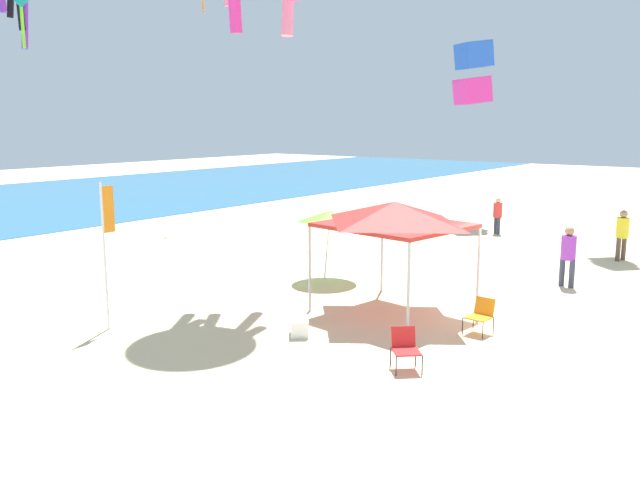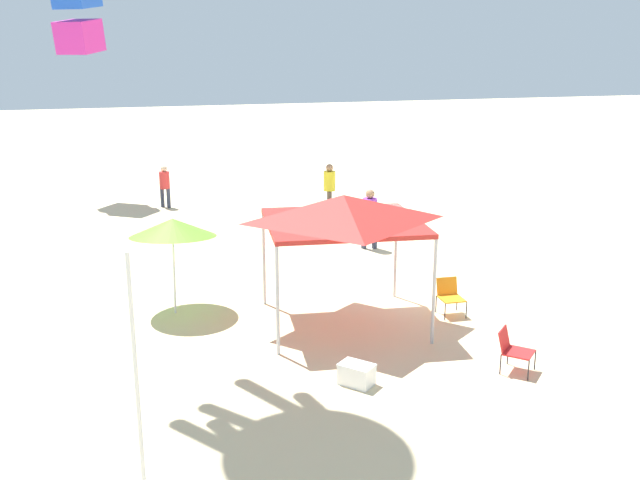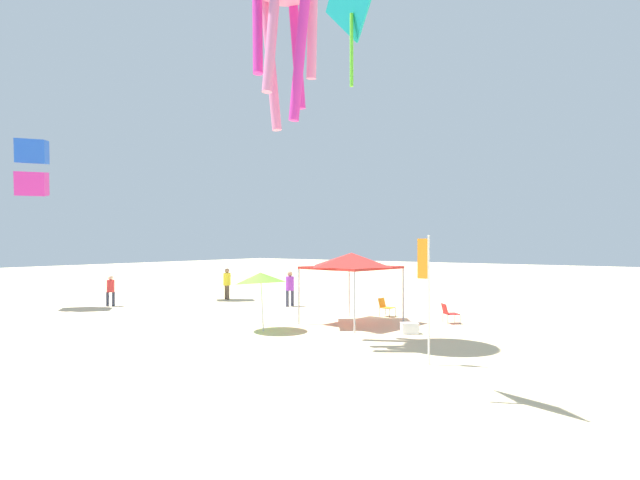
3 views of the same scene
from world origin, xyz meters
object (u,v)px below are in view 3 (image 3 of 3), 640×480
folding_chair_near_cooler (449,312)px  cooler_box (409,328)px  kite_box_blue (32,168)px  beach_umbrella (261,278)px  banner_flag (427,286)px  folding_chair_facing_ocean (385,306)px  person_watching_sky (227,281)px  person_beachcomber (290,286)px  person_near_umbrella (111,288)px  canopy_tent (351,261)px

folding_chair_near_cooler → cooler_box: folding_chair_near_cooler is taller
folding_chair_near_cooler → kite_box_blue: kite_box_blue is taller
beach_umbrella → banner_flag: (-7.19, 1.26, 0.14)m
folding_chair_facing_ocean → banner_flag: (-5.06, 7.22, 1.65)m
person_watching_sky → person_beachcomber: size_ratio=0.99×
banner_flag → person_watching_sky: bearing=-26.4°
person_beachcomber → folding_chair_facing_ocean: bearing=-77.1°
beach_umbrella → person_watching_sky: 10.84m
person_watching_sky → folding_chair_near_cooler: bearing=17.8°
folding_chair_near_cooler → kite_box_blue: (19.20, 7.49, 6.69)m
kite_box_blue → folding_chair_facing_ocean: bearing=-28.7°
cooler_box → person_near_umbrella: bearing=6.5°
person_watching_sky → folding_chair_facing_ocean: bearing=18.2°
person_beachcomber → person_near_umbrella: person_beachcomber is taller
person_watching_sky → person_near_umbrella: size_ratio=1.12×
canopy_tent → beach_umbrella: bearing=61.0°
beach_umbrella → person_beachcomber: (3.56, -6.21, -0.91)m
cooler_box → banner_flag: (-2.34, 3.94, 1.92)m
canopy_tent → cooler_box: bearing=165.6°
beach_umbrella → banner_flag: bearing=170.1°
canopy_tent → person_near_umbrella: bearing=11.1°
cooler_box → person_watching_sky: 13.99m
beach_umbrella → folding_chair_near_cooler: (-5.20, -5.69, -1.51)m
folding_chair_facing_ocean → cooler_box: 4.27m
folding_chair_facing_ocean → cooler_box: bearing=-136.2°
folding_chair_facing_ocean → banner_flag: bearing=-140.8°
folding_chair_facing_ocean → person_watching_sky: 10.73m
person_watching_sky → banner_flag: bearing=-4.9°
person_watching_sky → person_beachcomber: 5.02m
beach_umbrella → banner_flag: 7.30m
canopy_tent → kite_box_blue: 17.37m
folding_chair_near_cooler → kite_box_blue: size_ratio=0.27×
person_watching_sky → person_near_umbrella: 6.33m
folding_chair_facing_ocean → person_watching_sky: size_ratio=0.45×
canopy_tent → person_beachcomber: canopy_tent is taller
person_near_umbrella → beach_umbrella: bearing=-52.4°
beach_umbrella → folding_chair_near_cooler: size_ratio=2.83×
folding_chair_near_cooler → folding_chair_facing_ocean: 3.08m
cooler_box → kite_box_blue: (18.85, 4.49, 6.96)m
banner_flag → person_watching_sky: banner_flag is taller
folding_chair_facing_ocean → kite_box_blue: kite_box_blue is taller
person_beachcomber → beach_umbrella: bearing=-134.8°
folding_chair_facing_ocean → kite_box_blue: bearing=119.9°
banner_flag → person_near_umbrella: (18.45, -2.11, -1.17)m
canopy_tent → folding_chair_facing_ocean: canopy_tent is taller
folding_chair_facing_ocean → cooler_box: (-2.72, 3.28, -0.27)m
folding_chair_near_cooler → person_beachcomber: (8.76, -0.52, 0.60)m
canopy_tent → kite_box_blue: bearing=18.2°
person_watching_sky → kite_box_blue: (5.44, 8.38, 6.10)m
canopy_tent → banner_flag: (-5.28, 4.69, -0.44)m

